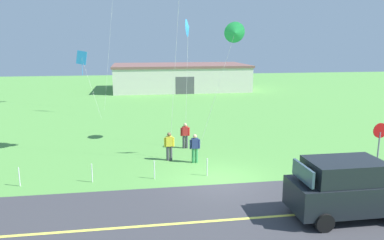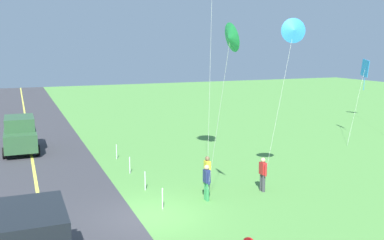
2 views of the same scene
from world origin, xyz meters
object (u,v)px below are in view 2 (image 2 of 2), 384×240
object	(u,v)px
person_child_watcher	(263,173)
kite_red_low	(230,38)
kite_green_far	(365,69)
car_parked_west_far	(20,134)
person_adult_near	(207,181)
kite_yellow_high	(294,31)
person_adult_companion	(207,172)

from	to	relation	value
person_child_watcher	kite_red_low	size ratio (longest dim) A/B	0.21
kite_red_low	person_child_watcher	bearing A→B (deg)	127.26
kite_green_far	car_parked_west_far	bearing A→B (deg)	-101.62
kite_red_low	person_adult_near	bearing A→B (deg)	179.30
kite_yellow_high	person_adult_companion	bearing A→B (deg)	-114.77
car_parked_west_far	person_adult_companion	world-z (taller)	car_parked_west_far
person_adult_near	kite_red_low	bearing A→B (deg)	-74.70
person_adult_near	kite_red_low	distance (m)	6.43
person_adult_companion	kite_green_far	bearing A→B (deg)	72.61
kite_yellow_high	kite_green_far	size ratio (longest dim) A/B	1.37
car_parked_west_far	person_adult_companion	size ratio (longest dim) A/B	2.75
person_adult_companion	kite_green_far	size ratio (longest dim) A/B	0.28
kite_red_low	kite_green_far	distance (m)	18.84
person_child_watcher	kite_green_far	distance (m)	15.65
person_adult_near	person_adult_companion	xyz separation A→B (m)	(-1.34, 0.63, 0.00)
person_adult_companion	kite_yellow_high	distance (m)	7.47
person_child_watcher	kite_yellow_high	size ratio (longest dim) A/B	0.20
car_parked_west_far	person_adult_near	world-z (taller)	car_parked_west_far
person_adult_near	kite_red_low	world-z (taller)	kite_red_low
car_parked_west_far	kite_green_far	xyz separation A→B (m)	(4.79, 23.29, 3.87)
car_parked_west_far	person_child_watcher	world-z (taller)	car_parked_west_far
kite_red_low	kite_yellow_high	size ratio (longest dim) A/B	0.95
person_adult_companion	kite_red_low	xyz separation A→B (m)	(3.43, -0.66, 6.08)
person_adult_companion	kite_yellow_high	xyz separation A→B (m)	(1.57, 3.41, 6.46)
kite_green_far	kite_red_low	bearing A→B (deg)	-58.19
person_adult_companion	kite_yellow_high	bearing A→B (deg)	24.95
person_adult_companion	kite_green_far	world-z (taller)	kite_green_far
person_adult_near	kite_yellow_high	size ratio (longest dim) A/B	0.20
person_adult_near	kite_yellow_high	xyz separation A→B (m)	(0.23, 4.04, 6.46)
car_parked_west_far	kite_green_far	bearing A→B (deg)	78.38
kite_yellow_high	kite_green_far	distance (m)	14.50
person_child_watcher	kite_green_far	world-z (taller)	kite_green_far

